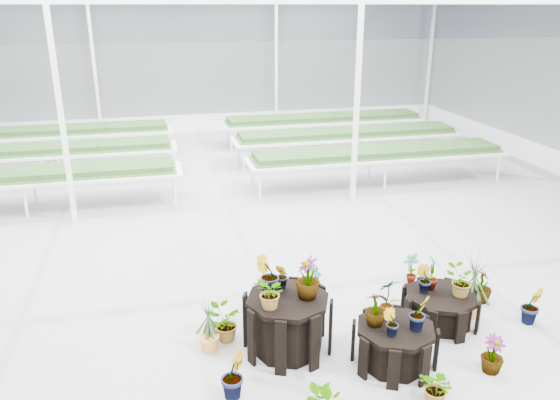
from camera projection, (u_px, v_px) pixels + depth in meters
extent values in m
plane|color=gray|center=(256.00, 303.00, 8.14)|extent=(24.00, 24.00, 0.00)
cylinder|color=black|center=(288.00, 323.00, 6.94)|extent=(1.43, 1.43, 0.75)
cylinder|color=black|center=(394.00, 345.00, 6.68)|extent=(1.28, 1.28, 0.53)
cylinder|color=black|center=(440.00, 309.00, 7.55)|extent=(1.08, 1.08, 0.46)
imported|color=#233F1B|center=(267.00, 275.00, 6.79)|extent=(0.35, 0.30, 0.54)
imported|color=#233F1B|center=(308.00, 278.00, 6.72)|extent=(0.31, 0.31, 0.55)
imported|color=#233F1B|center=(282.00, 276.00, 6.95)|extent=(0.19, 0.22, 0.37)
imported|color=#233F1B|center=(271.00, 293.00, 6.50)|extent=(0.38, 0.42, 0.42)
imported|color=#233F1B|center=(376.00, 309.00, 6.56)|extent=(0.30, 0.30, 0.45)
imported|color=#233F1B|center=(419.00, 313.00, 6.45)|extent=(0.30, 0.26, 0.46)
imported|color=#233F1B|center=(388.00, 297.00, 6.71)|extent=(0.31, 0.23, 0.55)
imported|color=#233F1B|center=(391.00, 323.00, 6.36)|extent=(0.24, 0.23, 0.34)
imported|color=#233F1B|center=(424.00, 279.00, 7.46)|extent=(0.26, 0.27, 0.40)
imported|color=#233F1B|center=(460.00, 282.00, 7.35)|extent=(0.48, 0.45, 0.44)
imported|color=#233F1B|center=(433.00, 272.00, 7.50)|extent=(0.25, 0.32, 0.55)
imported|color=#233F1B|center=(233.00, 374.00, 6.11)|extent=(0.40, 0.41, 0.59)
imported|color=#233F1B|center=(224.00, 324.00, 7.15)|extent=(0.51, 0.46, 0.49)
imported|color=#233F1B|center=(438.00, 388.00, 6.00)|extent=(0.48, 0.50, 0.43)
imported|color=#233F1B|center=(493.00, 354.00, 6.54)|extent=(0.30, 0.30, 0.49)
imported|color=#233F1B|center=(532.00, 305.00, 7.55)|extent=(0.37, 0.34, 0.55)
imported|color=#233F1B|center=(482.00, 286.00, 8.09)|extent=(0.32, 0.32, 0.52)
imported|color=#233F1B|center=(411.00, 269.00, 8.62)|extent=(0.25, 0.31, 0.52)
imported|color=#233F1B|center=(315.00, 280.00, 8.26)|extent=(0.32, 0.34, 0.53)
imported|color=#233F1B|center=(262.00, 296.00, 7.78)|extent=(0.35, 0.35, 0.55)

